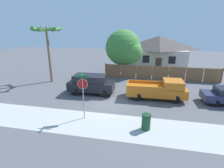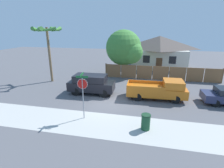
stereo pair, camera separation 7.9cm
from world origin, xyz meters
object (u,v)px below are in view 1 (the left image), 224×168
Objects in this scene: palm_tree at (47,35)px; trash_bin at (146,122)px; oak_tree at (125,49)px; house at (158,51)px; stop_sign at (83,89)px; red_suv at (91,84)px; orange_pickup at (159,90)px.

palm_tree is 6.11× the size of trash_bin.
trash_bin is at bearing -76.07° from oak_tree.
house reaches higher than stop_sign.
house is 8.62× the size of trash_bin.
palm_tree is 8.09m from red_suv.
oak_tree is at bearing 29.68° from palm_tree.
trash_bin is (11.49, -8.41, -4.98)m from palm_tree.
oak_tree is 1.14× the size of orange_pickup.
stop_sign is (-5.39, -4.87, 1.39)m from orange_pickup.
stop_sign is at bearing -47.80° from palm_tree.
oak_tree is 1.35× the size of red_suv.
oak_tree is (-4.66, -6.44, 1.01)m from house.
orange_pickup is 1.59× the size of stop_sign.
oak_tree is 8.38m from red_suv.
oak_tree reaches higher than stop_sign.
red_suv is (6.04, -2.97, -4.49)m from palm_tree.
trash_bin is at bearing -46.89° from red_suv.
red_suv is 7.72m from trash_bin.
oak_tree is at bearing 103.93° from trash_bin.
stop_sign is 3.20× the size of trash_bin.
house is 14.21m from orange_pickup.
palm_tree is 1.42× the size of red_suv.
orange_pickup reaches higher than trash_bin.
house is at bearing 86.44° from orange_pickup.
palm_tree reaches higher than trash_bin.
house is at bearing 62.16° from red_suv.
palm_tree is at bearing 126.84° from stop_sign.
trash_bin is at bearing -94.13° from house.
oak_tree is 12.65m from stop_sign.
trash_bin is (-1.00, -5.45, -0.34)m from orange_pickup.
stop_sign is (7.10, -7.83, -3.25)m from palm_tree.
palm_tree is at bearing -150.32° from oak_tree.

